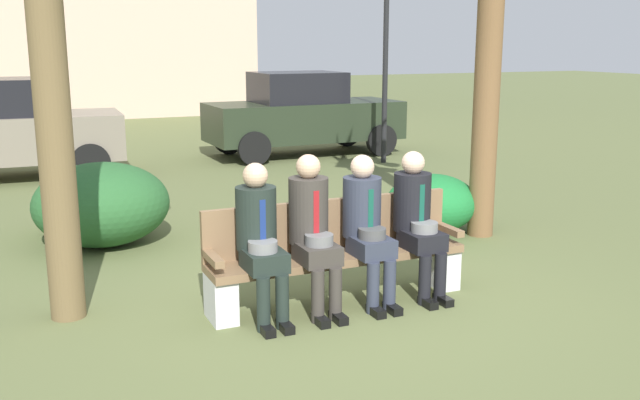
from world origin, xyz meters
The scene contains 11 objects.
ground_plane centered at (0.00, 0.00, 0.00)m, with size 80.00×80.00×0.00m, color #5D663B.
park_bench centered at (0.01, 0.12, 0.44)m, with size 2.35×0.44×0.90m.
seated_man_leftmost centered at (-0.74, -0.01, 0.72)m, with size 0.34×0.72×1.30m.
seated_man_centerleft centered at (-0.27, -0.01, 0.75)m, with size 0.34×0.72×1.34m.
seated_man_centerright centered at (0.24, -0.01, 0.73)m, with size 0.34×0.72×1.31m.
seated_man_rightmost centered at (0.76, -0.01, 0.73)m, with size 0.34×0.72×1.31m.
shrub_near_bench centered at (2.08, 1.80, 0.35)m, with size 1.13×1.04×0.71m, color #1D7433.
shrub_mid_lawn centered at (-1.77, 3.49, 0.37)m, with size 1.19×1.09×0.74m, color #307D24.
shrub_far_lawn centered at (-1.65, 2.81, 0.47)m, with size 1.52×1.39×0.95m, color #27592B.
parked_car_far centered at (2.97, 8.04, 0.84)m, with size 3.93×1.76×1.68m.
street_lamp centered at (4.04, 6.56, 2.34)m, with size 0.24×0.24×3.85m.
Camera 1 is at (-2.58, -5.39, 2.27)m, focal length 40.19 mm.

